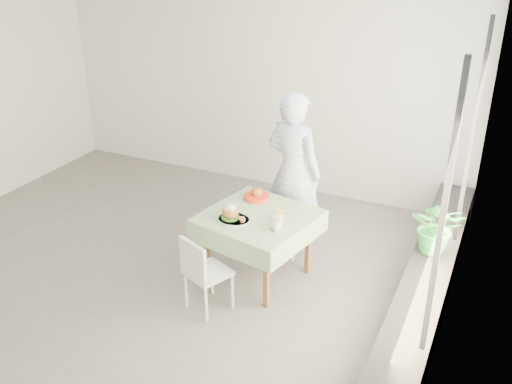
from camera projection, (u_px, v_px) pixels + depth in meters
The scene contains 15 objects.
floor at pixel (163, 263), 6.38m from camera, with size 6.00×6.00×0.00m, color #585553.
ceiling at pixel (141, 1), 5.18m from camera, with size 6.00×6.00×0.00m, color white.
wall_back at pixel (257, 87), 7.83m from camera, with size 6.00×0.02×2.80m, color white.
wall_right at pixel (462, 200), 4.63m from camera, with size 0.02×5.00×2.80m, color white.
window_pane at pixel (462, 172), 4.54m from camera, with size 0.01×4.80×2.18m, color #D1E0F9.
window_ledge at pixel (419, 309), 5.20m from camera, with size 0.40×4.80×0.50m, color black.
cafe_table at pixel (258, 239), 5.94m from camera, with size 1.23×1.23×0.74m.
chair_far at pixel (290, 229), 6.54m from camera, with size 0.49×0.49×0.85m.
chair_near at pixel (208, 287), 5.53m from camera, with size 0.49×0.49×0.80m.
diner at pixel (293, 171), 6.37m from camera, with size 0.68×0.44×1.86m, color #8CB0E1.
main_dish at pixel (232, 215), 5.70m from camera, with size 0.34×0.34×0.17m.
juice_cup_orange at pixel (279, 215), 5.68m from camera, with size 0.10×0.10×0.27m.
juice_cup_lemonade at pixel (276, 224), 5.51m from camera, with size 0.10×0.10×0.29m.
second_dish at pixel (256, 196), 6.15m from camera, with size 0.27×0.27×0.13m.
potted_plant at pixel (437, 227), 5.53m from camera, with size 0.50×0.43×0.55m, color #287835.
Camera 1 is at (3.24, -4.48, 3.44)m, focal length 40.00 mm.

